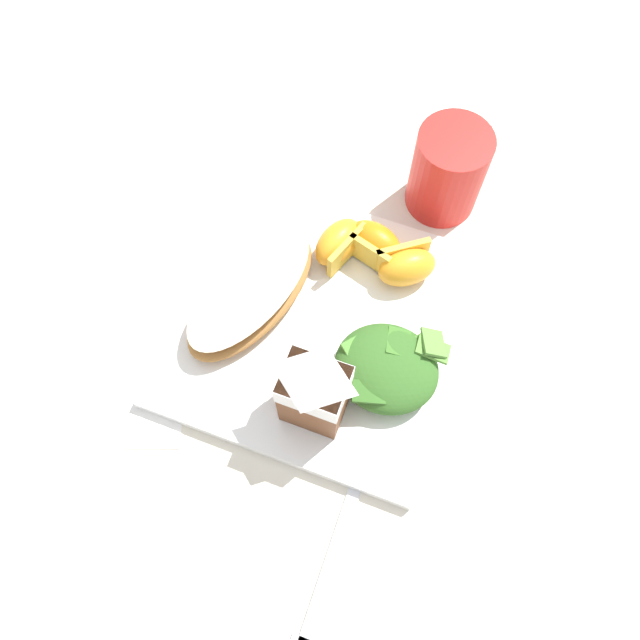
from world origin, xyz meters
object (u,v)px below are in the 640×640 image
(milk_carton, at_px, (314,390))
(metal_fork, at_px, (322,588))
(white_plate, at_px, (320,327))
(drinking_red_cup, at_px, (448,171))
(cheesy_pizza_bread, at_px, (250,294))
(orange_wedge_rear, at_px, (340,243))
(green_salad_pile, at_px, (387,368))
(orange_wedge_front, at_px, (406,266))
(orange_wedge_middle, at_px, (374,243))
(paper_napkin, at_px, (129,393))

(milk_carton, bearing_deg, metal_fork, 113.00)
(white_plate, xyz_separation_m, metal_fork, (-0.09, 0.23, -0.01))
(milk_carton, xyz_separation_m, metal_fork, (-0.06, 0.15, -0.07))
(milk_carton, bearing_deg, drinking_red_cup, -99.02)
(cheesy_pizza_bread, distance_m, milk_carton, 0.14)
(orange_wedge_rear, bearing_deg, metal_fork, 107.30)
(green_salad_pile, distance_m, orange_wedge_front, 0.11)
(orange_wedge_middle, xyz_separation_m, drinking_red_cup, (-0.05, -0.10, 0.02))
(cheesy_pizza_bread, relative_size, drinking_red_cup, 1.79)
(milk_carton, bearing_deg, orange_wedge_middle, -89.26)
(milk_carton, distance_m, orange_wedge_rear, 0.18)
(cheesy_pizza_bread, bearing_deg, white_plate, -178.74)
(orange_wedge_rear, bearing_deg, white_plate, 96.61)
(paper_napkin, relative_size, metal_fork, 0.58)
(paper_napkin, distance_m, metal_fork, 0.26)
(metal_fork, distance_m, drinking_red_cup, 0.43)
(metal_fork, bearing_deg, drinking_red_cup, -87.63)
(milk_carton, xyz_separation_m, orange_wedge_front, (-0.04, -0.17, -0.04))
(drinking_red_cup, bearing_deg, orange_wedge_rear, 54.64)
(white_plate, bearing_deg, metal_fork, 110.94)
(white_plate, xyz_separation_m, orange_wedge_front, (-0.06, -0.08, 0.03))
(orange_wedge_middle, relative_size, metal_fork, 0.36)
(milk_carton, distance_m, paper_napkin, 0.20)
(green_salad_pile, relative_size, drinking_red_cup, 0.98)
(cheesy_pizza_bread, height_order, orange_wedge_rear, orange_wedge_rear)
(cheesy_pizza_bread, height_order, milk_carton, milk_carton)
(orange_wedge_rear, relative_size, metal_fork, 0.36)
(cheesy_pizza_bread, relative_size, green_salad_pile, 1.83)
(orange_wedge_middle, height_order, metal_fork, orange_wedge_middle)
(orange_wedge_middle, height_order, orange_wedge_rear, same)
(paper_napkin, height_order, metal_fork, metal_fork)
(orange_wedge_front, bearing_deg, orange_wedge_middle, -19.48)
(milk_carton, height_order, orange_wedge_rear, milk_carton)
(orange_wedge_front, bearing_deg, drinking_red_cup, -93.83)
(orange_wedge_front, distance_m, metal_fork, 0.32)
(orange_wedge_middle, distance_m, drinking_red_cup, 0.11)
(orange_wedge_rear, bearing_deg, cheesy_pizza_bread, 53.04)
(milk_carton, height_order, orange_wedge_front, milk_carton)
(cheesy_pizza_bread, bearing_deg, metal_fork, 125.32)
(milk_carton, height_order, drinking_red_cup, milk_carton)
(cheesy_pizza_bread, distance_m, orange_wedge_middle, 0.14)
(white_plate, bearing_deg, paper_napkin, 40.28)
(milk_carton, xyz_separation_m, paper_napkin, (0.18, 0.05, -0.07))
(white_plate, xyz_separation_m, orange_wedge_middle, (-0.02, -0.10, 0.03))
(milk_carton, relative_size, metal_fork, 0.58)
(orange_wedge_front, relative_size, paper_napkin, 0.63)
(green_salad_pile, distance_m, orange_wedge_rear, 0.14)
(orange_wedge_middle, xyz_separation_m, orange_wedge_rear, (0.03, 0.01, 0.00))
(white_plate, xyz_separation_m, milk_carton, (-0.03, 0.08, 0.07))
(white_plate, height_order, milk_carton, milk_carton)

